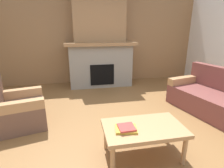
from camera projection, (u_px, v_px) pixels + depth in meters
The scene contains 7 objects.
ground at pixel (122, 133), 2.84m from camera, with size 9.00×9.00×0.00m, color brown.
wall_back_wood_panel at pixel (98, 36), 5.23m from camera, with size 6.00×0.12×2.70m, color #997047.
fireplace at pixel (100, 44), 4.94m from camera, with size 1.90×0.82×2.70m.
couch at pixel (219, 100), 3.37m from camera, with size 1.24×1.95×0.85m.
armchair at pixel (17, 110), 2.96m from camera, with size 0.91×0.91×0.85m.
coffee_table at pixel (143, 130), 2.23m from camera, with size 1.00×0.60×0.43m.
book_stack_near_edge at pixel (126, 128), 2.12m from camera, with size 0.28×0.24×0.05m.
Camera 1 is at (-0.64, -2.39, 1.60)m, focal length 28.55 mm.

